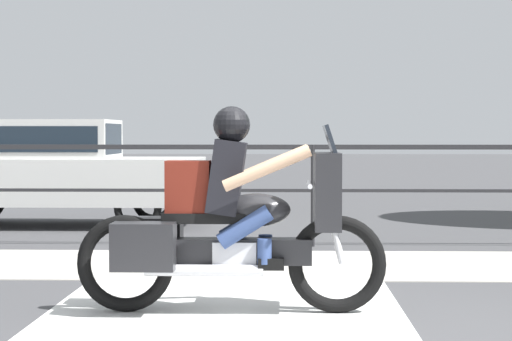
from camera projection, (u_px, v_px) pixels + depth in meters
name	position (u px, v px, depth m)	size (l,w,h in m)	color
ground_plane	(331.00, 327.00, 7.23)	(120.00, 120.00, 0.00)	#424244
sidewalk_band	(317.00, 265.00, 10.62)	(44.00, 2.40, 0.01)	#B7B2A8
crosswalk_band	(218.00, 331.00, 7.05)	(2.80, 6.00, 0.01)	silver
fence_railing	(313.00, 167.00, 12.33)	(36.00, 0.05, 1.26)	#232326
motorcycle	(230.00, 222.00, 7.78)	(2.43, 0.76, 1.62)	black
parked_car	(50.00, 166.00, 15.06)	(4.38, 1.80, 1.61)	silver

